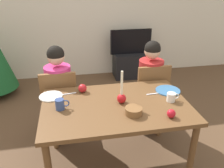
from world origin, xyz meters
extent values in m
plane|color=brown|center=(0.00, 0.00, 0.00)|extent=(7.68, 7.68, 0.00)
cube|color=beige|center=(0.00, 2.60, 1.30)|extent=(6.40, 0.10, 2.60)
cube|color=brown|center=(0.00, 0.00, 0.73)|extent=(1.40, 0.90, 0.04)
cylinder|color=brown|center=(0.64, -0.39, 0.35)|extent=(0.06, 0.06, 0.71)
cylinder|color=brown|center=(-0.64, 0.39, 0.35)|extent=(0.06, 0.06, 0.71)
cylinder|color=brown|center=(0.64, 0.39, 0.35)|extent=(0.06, 0.06, 0.71)
cube|color=brown|center=(-0.55, 0.69, 0.43)|extent=(0.40, 0.40, 0.04)
cube|color=brown|center=(-0.55, 0.51, 0.68)|extent=(0.40, 0.04, 0.45)
cylinder|color=brown|center=(-0.38, 0.86, 0.21)|extent=(0.04, 0.04, 0.41)
cylinder|color=brown|center=(-0.72, 0.86, 0.21)|extent=(0.04, 0.04, 0.41)
cylinder|color=brown|center=(-0.38, 0.52, 0.21)|extent=(0.04, 0.04, 0.41)
cylinder|color=brown|center=(-0.72, 0.52, 0.21)|extent=(0.04, 0.04, 0.41)
cube|color=brown|center=(0.57, 0.69, 0.43)|extent=(0.40, 0.40, 0.04)
cube|color=brown|center=(0.57, 0.51, 0.68)|extent=(0.40, 0.04, 0.45)
cylinder|color=brown|center=(0.74, 0.86, 0.21)|extent=(0.04, 0.04, 0.41)
cylinder|color=brown|center=(0.40, 0.86, 0.21)|extent=(0.04, 0.04, 0.41)
cylinder|color=brown|center=(0.74, 0.52, 0.21)|extent=(0.04, 0.04, 0.41)
cylinder|color=brown|center=(0.40, 0.52, 0.21)|extent=(0.04, 0.04, 0.41)
cube|color=#33384C|center=(-0.55, 0.64, 0.23)|extent=(0.28, 0.28, 0.45)
cylinder|color=#D1337A|center=(-0.55, 0.64, 0.69)|extent=(0.30, 0.30, 0.48)
sphere|color=tan|center=(-0.55, 0.64, 1.04)|extent=(0.19, 0.19, 0.19)
sphere|color=black|center=(-0.55, 0.64, 1.07)|extent=(0.19, 0.19, 0.19)
cube|color=#33384C|center=(0.57, 0.64, 0.23)|extent=(0.28, 0.28, 0.45)
cylinder|color=#AD2323|center=(0.57, 0.64, 0.69)|extent=(0.30, 0.30, 0.48)
sphere|color=tan|center=(0.57, 0.64, 1.04)|extent=(0.19, 0.19, 0.19)
sphere|color=black|center=(0.57, 0.64, 1.07)|extent=(0.19, 0.19, 0.19)
cube|color=black|center=(0.76, 2.30, 0.24)|extent=(0.64, 0.40, 0.48)
cube|color=black|center=(0.76, 2.30, 0.71)|extent=(0.79, 0.04, 0.46)
cube|color=black|center=(0.76, 2.30, 0.71)|extent=(0.76, 0.05, 0.46)
sphere|color=red|center=(0.06, 0.02, 0.80)|extent=(0.09, 0.09, 0.09)
cylinder|color=#EFE5C6|center=(0.06, 0.02, 0.96)|extent=(0.02, 0.02, 0.24)
cylinder|color=white|center=(-0.62, 0.27, 0.76)|extent=(0.23, 0.23, 0.01)
cylinder|color=teal|center=(0.60, 0.17, 0.76)|extent=(0.26, 0.26, 0.01)
cylinder|color=#33477F|center=(-0.52, 0.01, 0.80)|extent=(0.08, 0.08, 0.10)
torus|color=#33477F|center=(-0.47, 0.01, 0.81)|extent=(0.07, 0.01, 0.07)
cylinder|color=white|center=(0.54, -0.04, 0.79)|extent=(0.08, 0.08, 0.09)
torus|color=white|center=(0.59, -0.04, 0.80)|extent=(0.06, 0.01, 0.06)
cube|color=silver|center=(-0.45, 0.29, 0.75)|extent=(0.18, 0.04, 0.01)
cube|color=silver|center=(0.44, 0.13, 0.75)|extent=(0.18, 0.03, 0.01)
cylinder|color=brown|center=(0.12, -0.20, 0.78)|extent=(0.15, 0.15, 0.06)
sphere|color=red|center=(0.43, -0.31, 0.79)|extent=(0.08, 0.08, 0.08)
sphere|color=red|center=(-0.29, 0.31, 0.79)|extent=(0.09, 0.09, 0.09)
camera|label=1|loc=(-0.39, -1.88, 1.88)|focal=37.31mm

